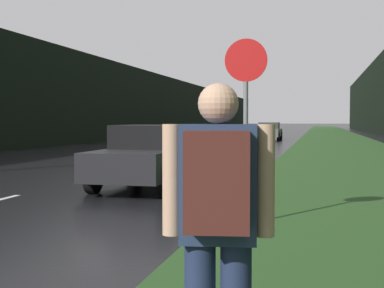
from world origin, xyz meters
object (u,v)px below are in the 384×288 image
Objects in this scene: car_passing_near at (149,156)px; car_passing_far at (269,131)px; hitchhiker_with_backpack at (218,222)px; stop_sign at (246,114)px.

car_passing_far is (-0.00, 30.78, -0.00)m from car_passing_near.
hitchhiker_with_backpack reaches higher than car_passing_near.
car_passing_near is (-2.84, 4.10, -0.94)m from stop_sign.
car_passing_near is at bearing 90.00° from car_passing_far.
car_passing_near reaches higher than car_passing_far.
car_passing_near is at bearing 101.45° from hitchhiker_with_backpack.
stop_sign is 1.57× the size of hitchhiker_with_backpack.
car_passing_far is (-2.84, 34.87, -0.94)m from stop_sign.
car_passing_far is (-3.37, 39.93, -0.28)m from hitchhiker_with_backpack.
hitchhiker_with_backpack is 0.41× the size of car_passing_near.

